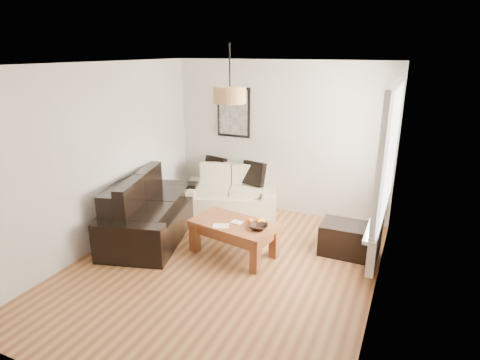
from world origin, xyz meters
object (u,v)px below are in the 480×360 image
at_px(sofa_leather, 152,208).
at_px(coffee_table, 234,238).
at_px(loveseat_cream, 231,191).
at_px(ottoman, 349,239).

distance_m(sofa_leather, coffee_table, 1.43).
distance_m(loveseat_cream, sofa_leather, 1.49).
xyz_separation_m(sofa_leather, coffee_table, (1.41, -0.05, -0.20)).
relative_size(sofa_leather, coffee_table, 1.72).
bearing_deg(coffee_table, sofa_leather, 178.11).
bearing_deg(loveseat_cream, sofa_leather, -138.10).
relative_size(loveseat_cream, ottoman, 2.05).
height_order(loveseat_cream, coffee_table, loveseat_cream).
height_order(loveseat_cream, sofa_leather, sofa_leather).
distance_m(coffee_table, ottoman, 1.61).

